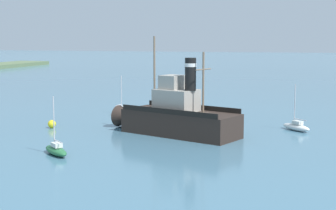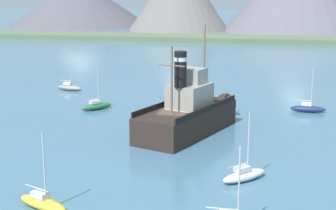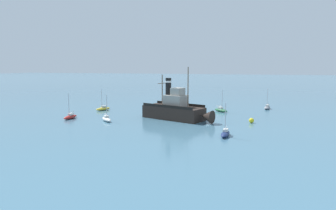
# 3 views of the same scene
# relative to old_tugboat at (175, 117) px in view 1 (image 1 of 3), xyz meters

# --- Properties ---
(ground_plane) EXTENTS (600.00, 600.00, 0.00)m
(ground_plane) POSITION_rel_old_tugboat_xyz_m (-1.25, -2.24, -1.83)
(ground_plane) COLOR #477289
(old_tugboat) EXTENTS (8.27, 14.68, 9.90)m
(old_tugboat) POSITION_rel_old_tugboat_xyz_m (0.00, 0.00, 0.00)
(old_tugboat) COLOR #2D231E
(old_tugboat) RESTS_ON ground
(sailboat_white) EXTENTS (3.43, 3.50, 4.90)m
(sailboat_white) POSITION_rel_old_tugboat_xyz_m (5.73, -11.65, -1.40)
(sailboat_white) COLOR white
(sailboat_white) RESTS_ON ground
(sailboat_navy) EXTENTS (3.86, 1.33, 4.90)m
(sailboat_navy) POSITION_rel_old_tugboat_xyz_m (11.33, 10.52, -1.40)
(sailboat_navy) COLOR navy
(sailboat_navy) RESTS_ON ground
(sailboat_green) EXTENTS (3.28, 3.62, 4.90)m
(sailboat_green) POSITION_rel_old_tugboat_xyz_m (-11.73, 7.07, -1.40)
(sailboat_green) COLOR #286B3D
(sailboat_green) RESTS_ON ground
(mooring_buoy) EXTENTS (0.88, 0.88, 0.88)m
(mooring_buoy) POSITION_rel_old_tugboat_xyz_m (-0.29, 13.87, -1.39)
(mooring_buoy) COLOR yellow
(mooring_buoy) RESTS_ON ground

